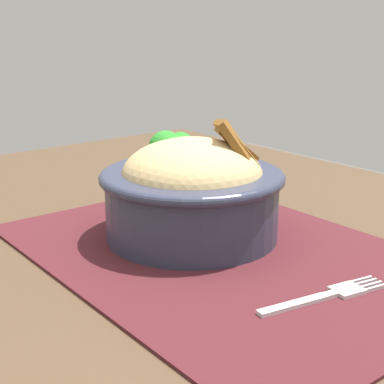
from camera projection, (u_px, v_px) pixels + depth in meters
table at (211, 325)px, 0.58m from camera, size 1.21×0.88×0.74m
placemat at (224, 254)px, 0.59m from camera, size 0.46×0.33×0.00m
bowl at (192, 190)px, 0.62m from camera, size 0.20×0.20×0.13m
fork at (328, 295)px, 0.50m from camera, size 0.04×0.13×0.00m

